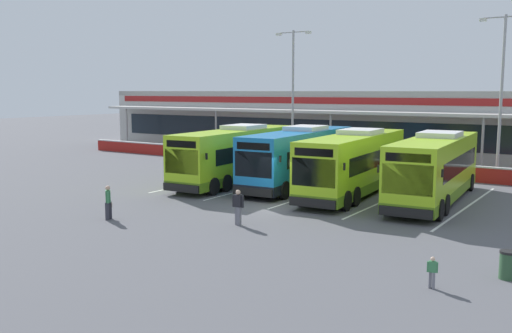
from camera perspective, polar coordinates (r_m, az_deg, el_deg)
ground_plane at (r=29.42m, az=1.67°, el=-4.18°), size 200.00×200.00×0.00m
terminal_building at (r=53.63m, az=17.15°, el=4.10°), size 70.00×13.00×6.00m
red_barrier_wall at (r=42.16m, az=12.18°, el=0.02°), size 60.00×0.40×1.10m
coach_bus_leftmost at (r=37.17m, az=-1.99°, el=1.10°), size 3.69×12.31×3.78m
coach_bus_left_centre at (r=36.03m, az=4.42°, el=0.87°), size 3.69×12.31×3.78m
coach_bus_centre at (r=33.39m, az=9.92°, el=0.24°), size 3.69×12.31×3.78m
coach_bus_right_centre at (r=32.21m, az=17.65°, el=-0.28°), size 3.69×12.31×3.78m
bay_stripe_far_west at (r=39.00m, az=-4.13°, el=-1.25°), size 0.14×13.00×0.01m
bay_stripe_west at (r=36.61m, az=1.08°, el=-1.82°), size 0.14×13.00×0.01m
bay_stripe_mid_west at (r=34.56m, az=6.96°, el=-2.44°), size 0.14×13.00×0.01m
bay_stripe_centre at (r=32.92m, az=13.50°, el=-3.11°), size 0.14×13.00×0.01m
bay_stripe_mid_east at (r=31.76m, az=20.64°, el=-3.78°), size 0.14×13.00×0.01m
pedestrian_with_handbag at (r=27.48m, az=-14.71°, el=-3.45°), size 0.56×0.58×1.62m
pedestrian_in_dark_coat at (r=25.48m, az=-1.82°, el=-4.03°), size 0.54×0.29×1.62m
pedestrian_child at (r=18.39m, az=17.40°, el=-10.09°), size 0.33×0.19×1.00m
lamp_post_west at (r=47.77m, az=3.75°, el=7.96°), size 3.24×0.28×11.00m
lamp_post_centre at (r=41.25m, az=23.59°, el=7.39°), size 3.24×0.28×11.00m
litter_bin at (r=20.14m, az=24.11°, el=-9.07°), size 0.54×0.54×0.93m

